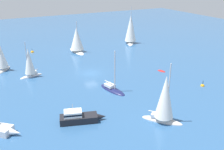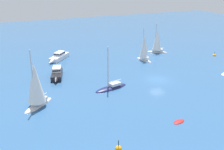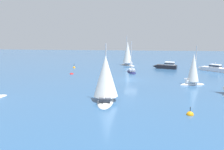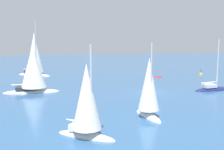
{
  "view_description": "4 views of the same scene",
  "coord_description": "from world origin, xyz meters",
  "px_view_note": "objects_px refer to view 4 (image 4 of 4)",
  "views": [
    {
      "loc": [
        -19.08,
        -46.36,
        19.33
      ],
      "look_at": [
        1.18,
        -7.33,
        1.96
      ],
      "focal_mm": 41.49,
      "sensor_mm": 36.0,
      "label": 1
    },
    {
      "loc": [
        37.57,
        -26.08,
        17.82
      ],
      "look_at": [
        -2.39,
        -8.11,
        1.35
      ],
      "focal_mm": 42.23,
      "sensor_mm": 36.0,
      "label": 2
    },
    {
      "loc": [
        -1.54,
        50.17,
        9.62
      ],
      "look_at": [
        3.73,
        0.87,
        1.06
      ],
      "focal_mm": 40.53,
      "sensor_mm": 36.0,
      "label": 3
    },
    {
      "loc": [
        -36.94,
        11.76,
        7.87
      ],
      "look_at": [
        4.7,
        4.64,
        1.9
      ],
      "focal_mm": 45.3,
      "sensor_mm": 36.0,
      "label": 4
    }
  ],
  "objects_px": {
    "sloop": "(86,103)",
    "sailboat": "(213,89)",
    "sailboat_1": "(149,90)",
    "ketch": "(33,71)",
    "yacht_1": "(34,55)",
    "channel_buoy": "(201,74)",
    "rib": "(158,77)"
  },
  "relations": [
    {
      "from": "sailboat_1",
      "to": "rib",
      "type": "height_order",
      "value": "sailboat_1"
    },
    {
      "from": "sailboat",
      "to": "channel_buoy",
      "type": "height_order",
      "value": "sailboat"
    },
    {
      "from": "sailboat_1",
      "to": "sloop",
      "type": "height_order",
      "value": "sloop"
    },
    {
      "from": "sailboat_1",
      "to": "ketch",
      "type": "xyz_separation_m",
      "value": [
        14.33,
        12.24,
        0.22
      ]
    },
    {
      "from": "rib",
      "to": "channel_buoy",
      "type": "distance_m",
      "value": 9.86
    },
    {
      "from": "ketch",
      "to": "sloop",
      "type": "xyz_separation_m",
      "value": [
        -18.79,
        -5.91,
        -0.23
      ]
    },
    {
      "from": "sailboat",
      "to": "channel_buoy",
      "type": "relative_size",
      "value": 5.37
    },
    {
      "from": "rib",
      "to": "sloop",
      "type": "height_order",
      "value": "sloop"
    },
    {
      "from": "sloop",
      "to": "sailboat_1",
      "type": "bearing_deg",
      "value": 69.17
    },
    {
      "from": "ketch",
      "to": "yacht_1",
      "type": "bearing_deg",
      "value": 91.44
    },
    {
      "from": "sailboat",
      "to": "rib",
      "type": "relative_size",
      "value": 3.73
    },
    {
      "from": "sloop",
      "to": "sailboat",
      "type": "bearing_deg",
      "value": 73.28
    },
    {
      "from": "rib",
      "to": "yacht_1",
      "type": "relative_size",
      "value": 0.19
    },
    {
      "from": "sailboat_1",
      "to": "yacht_1",
      "type": "height_order",
      "value": "yacht_1"
    },
    {
      "from": "yacht_1",
      "to": "channel_buoy",
      "type": "xyz_separation_m",
      "value": [
        -4.44,
        -32.91,
        -4.01
      ]
    },
    {
      "from": "sailboat",
      "to": "ketch",
      "type": "xyz_separation_m",
      "value": [
        2.83,
        25.43,
        2.75
      ]
    },
    {
      "from": "sailboat_1",
      "to": "ketch",
      "type": "height_order",
      "value": "ketch"
    },
    {
      "from": "sloop",
      "to": "channel_buoy",
      "type": "relative_size",
      "value": 5.24
    },
    {
      "from": "sailboat",
      "to": "sloop",
      "type": "relative_size",
      "value": 1.02
    },
    {
      "from": "sailboat",
      "to": "sailboat_1",
      "type": "relative_size",
      "value": 1.02
    },
    {
      "from": "sailboat",
      "to": "yacht_1",
      "type": "relative_size",
      "value": 0.7
    },
    {
      "from": "sailboat_1",
      "to": "channel_buoy",
      "type": "distance_m",
      "value": 33.33
    },
    {
      "from": "rib",
      "to": "ketch",
      "type": "bearing_deg",
      "value": -169.2
    },
    {
      "from": "sailboat",
      "to": "ketch",
      "type": "height_order",
      "value": "ketch"
    },
    {
      "from": "ketch",
      "to": "sailboat_1",
      "type": "bearing_deg",
      "value": -52.67
    },
    {
      "from": "sailboat",
      "to": "rib",
      "type": "xyz_separation_m",
      "value": [
        13.63,
        3.58,
        -0.17
      ]
    },
    {
      "from": "rib",
      "to": "channel_buoy",
      "type": "height_order",
      "value": "channel_buoy"
    },
    {
      "from": "sailboat_1",
      "to": "rib",
      "type": "distance_m",
      "value": 27.04
    },
    {
      "from": "sloop",
      "to": "channel_buoy",
      "type": "xyz_separation_m",
      "value": [
        31.51,
        -25.61,
        -2.68
      ]
    },
    {
      "from": "yacht_1",
      "to": "sloop",
      "type": "xyz_separation_m",
      "value": [
        -35.95,
        -7.3,
        -1.33
      ]
    },
    {
      "from": "rib",
      "to": "sloop",
      "type": "bearing_deg",
      "value": -133.8
    },
    {
      "from": "sloop",
      "to": "yacht_1",
      "type": "bearing_deg",
      "value": 135.48
    }
  ]
}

